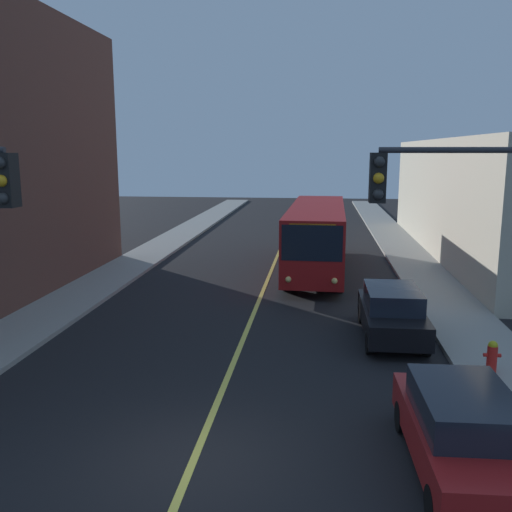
% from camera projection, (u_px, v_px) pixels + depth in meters
% --- Properties ---
extents(ground_plane, '(120.00, 120.00, 0.00)m').
position_uv_depth(ground_plane, '(193.00, 461.00, 10.61)').
color(ground_plane, black).
extents(sidewalk_left, '(2.50, 90.00, 0.15)m').
position_uv_depth(sidewalk_left, '(66.00, 304.00, 21.17)').
color(sidewalk_left, gray).
rests_on(sidewalk_left, ground).
extents(sidewalk_right, '(2.50, 90.00, 0.15)m').
position_uv_depth(sidewalk_right, '(458.00, 317.00, 19.54)').
color(sidewalk_right, gray).
rests_on(sidewalk_right, ground).
extents(lane_stripe_center, '(0.16, 60.00, 0.01)m').
position_uv_depth(lane_stripe_center, '(267.00, 281.00, 25.25)').
color(lane_stripe_center, '#D8CC4C').
rests_on(lane_stripe_center, ground).
extents(city_bus, '(2.87, 12.21, 3.20)m').
position_uv_depth(city_bus, '(317.00, 234.00, 27.15)').
color(city_bus, maroon).
rests_on(city_bus, ground).
extents(parked_car_red, '(1.93, 4.45, 1.62)m').
position_uv_depth(parked_car_red, '(463.00, 431.00, 10.06)').
color(parked_car_red, maroon).
rests_on(parked_car_red, ground).
extents(parked_car_black, '(1.84, 4.41, 1.62)m').
position_uv_depth(parked_car_black, '(392.00, 312.00, 17.43)').
color(parked_car_black, black).
rests_on(parked_car_black, ground).
extents(traffic_signal_right_corner, '(3.75, 0.48, 6.00)m').
position_uv_depth(traffic_signal_right_corner, '(475.00, 228.00, 11.12)').
color(traffic_signal_right_corner, '#2D2D33').
rests_on(traffic_signal_right_corner, sidewalk_right).
extents(fire_hydrant, '(0.44, 0.26, 0.84)m').
position_uv_depth(fire_hydrant, '(492.00, 356.00, 14.44)').
color(fire_hydrant, red).
rests_on(fire_hydrant, sidewalk_right).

